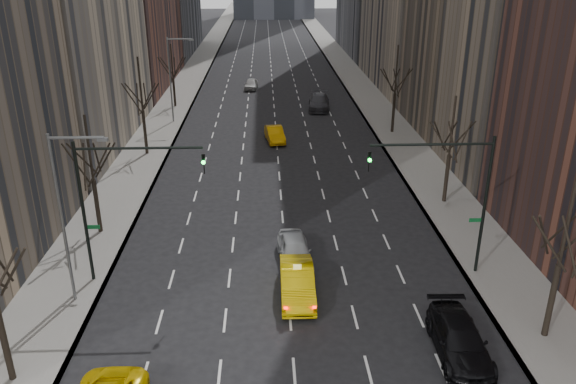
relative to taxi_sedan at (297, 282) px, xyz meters
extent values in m
cube|color=slate|center=(-12.72, 59.95, -0.75)|extent=(4.50, 320.00, 0.15)
cube|color=slate|center=(11.78, 59.95, -0.75)|extent=(4.50, 320.00, 0.15)
cylinder|color=black|center=(-12.47, -6.05, 1.21)|extent=(0.28, 0.28, 3.78)
cylinder|color=black|center=(-12.32, -5.20, 4.33)|extent=(0.42, 1.80, 2.52)
cylinder|color=black|center=(-11.66, -5.75, 4.33)|extent=(1.74, 0.72, 2.52)
cylinder|color=black|center=(-11.81, -6.60, 4.33)|extent=(1.46, 1.25, 2.52)
cylinder|color=black|center=(-12.47, 7.95, 1.11)|extent=(0.28, 0.28, 3.57)
cylinder|color=black|center=(-12.47, 7.95, 5.02)|extent=(0.16, 0.16, 4.25)
cylinder|color=black|center=(-12.32, 8.80, 4.12)|extent=(0.42, 1.80, 2.52)
cylinder|color=black|center=(-11.66, 8.25, 4.12)|extent=(1.74, 0.72, 2.52)
cylinder|color=black|center=(-11.81, 7.40, 4.12)|extent=(1.46, 1.25, 2.52)
cylinder|color=black|center=(-12.62, 7.11, 4.12)|extent=(0.42, 1.80, 2.52)
cylinder|color=black|center=(-13.28, 7.66, 4.12)|extent=(1.74, 0.72, 2.52)
cylinder|color=black|center=(-13.13, 8.51, 4.12)|extent=(1.46, 1.25, 2.52)
cylinder|color=black|center=(-12.47, 23.95, 1.32)|extent=(0.28, 0.28, 3.99)
cylinder|color=black|center=(-12.47, 23.95, 5.69)|extent=(0.16, 0.16, 4.75)
cylinder|color=black|center=(-12.32, 24.80, 4.54)|extent=(0.42, 1.80, 2.52)
cylinder|color=black|center=(-11.66, 24.25, 4.54)|extent=(1.74, 0.72, 2.52)
cylinder|color=black|center=(-11.81, 23.40, 4.54)|extent=(1.46, 1.25, 2.52)
cylinder|color=black|center=(-12.62, 23.11, 4.54)|extent=(0.42, 1.80, 2.52)
cylinder|color=black|center=(-13.28, 23.66, 4.54)|extent=(1.74, 0.72, 2.52)
cylinder|color=black|center=(-13.13, 24.51, 4.54)|extent=(1.46, 1.25, 2.52)
cylinder|color=black|center=(-12.47, 41.95, 1.00)|extent=(0.28, 0.28, 3.36)
cylinder|color=black|center=(-12.47, 41.95, 4.68)|extent=(0.16, 0.16, 4.00)
cylinder|color=black|center=(-12.32, 42.80, 3.91)|extent=(0.42, 1.80, 2.52)
cylinder|color=black|center=(-11.66, 42.25, 3.91)|extent=(1.74, 0.72, 2.52)
cylinder|color=black|center=(-11.81, 41.40, 3.91)|extent=(1.46, 1.25, 2.52)
cylinder|color=black|center=(-12.62, 41.11, 3.91)|extent=(0.42, 1.80, 2.52)
cylinder|color=black|center=(-13.28, 41.66, 3.91)|extent=(1.74, 0.72, 2.52)
cylinder|color=black|center=(-13.13, 42.51, 3.91)|extent=(1.46, 1.25, 2.52)
cylinder|color=black|center=(11.53, -4.05, 1.21)|extent=(0.28, 0.28, 3.78)
cylinder|color=black|center=(11.53, -4.05, 5.35)|extent=(0.16, 0.16, 4.50)
cylinder|color=black|center=(11.68, -3.20, 4.33)|extent=(0.42, 1.80, 2.52)
cylinder|color=black|center=(11.38, -4.89, 4.33)|extent=(0.42, 1.80, 2.52)
cylinder|color=black|center=(10.72, -4.34, 4.33)|extent=(1.74, 0.72, 2.52)
cylinder|color=black|center=(10.87, -3.49, 4.33)|extent=(1.46, 1.25, 2.52)
cylinder|color=black|center=(11.53, 11.95, 1.11)|extent=(0.28, 0.28, 3.57)
cylinder|color=black|center=(11.53, 11.95, 5.02)|extent=(0.16, 0.16, 4.25)
cylinder|color=black|center=(11.68, 12.80, 4.12)|extent=(0.42, 1.80, 2.52)
cylinder|color=black|center=(12.34, 12.25, 4.12)|extent=(1.74, 0.72, 2.52)
cylinder|color=black|center=(12.19, 11.40, 4.12)|extent=(1.46, 1.25, 2.52)
cylinder|color=black|center=(11.38, 11.11, 4.12)|extent=(0.42, 1.80, 2.52)
cylinder|color=black|center=(10.72, 11.66, 4.12)|extent=(1.74, 0.72, 2.52)
cylinder|color=black|center=(10.87, 12.51, 4.12)|extent=(1.46, 1.25, 2.52)
cylinder|color=black|center=(11.53, 29.95, 1.32)|extent=(0.28, 0.28, 3.99)
cylinder|color=black|center=(11.53, 29.95, 5.69)|extent=(0.16, 0.16, 4.75)
cylinder|color=black|center=(11.68, 30.80, 4.54)|extent=(0.42, 1.80, 2.52)
cylinder|color=black|center=(12.34, 30.25, 4.54)|extent=(1.74, 0.72, 2.52)
cylinder|color=black|center=(12.19, 29.40, 4.54)|extent=(1.46, 1.25, 2.52)
cylinder|color=black|center=(11.38, 29.11, 4.54)|extent=(0.42, 1.80, 2.52)
cylinder|color=black|center=(10.72, 29.66, 4.54)|extent=(1.74, 0.72, 2.52)
cylinder|color=black|center=(10.87, 30.51, 4.54)|extent=(1.46, 1.25, 2.52)
cylinder|color=black|center=(-11.27, 1.95, 3.32)|extent=(0.18, 0.18, 8.00)
cylinder|color=black|center=(-8.02, 1.95, 6.92)|extent=(6.50, 0.14, 0.14)
imported|color=black|center=(-4.77, 1.95, 6.02)|extent=(0.18, 0.22, 1.10)
sphere|color=#0CFF33|center=(-4.77, 1.77, 6.17)|extent=(0.20, 0.20, 0.20)
cube|color=#0C5926|center=(-10.87, 1.95, 2.52)|extent=(0.70, 0.04, 0.22)
cylinder|color=black|center=(10.33, 1.95, 3.32)|extent=(0.18, 0.18, 8.00)
cylinder|color=black|center=(7.08, 1.95, 6.92)|extent=(6.50, 0.14, 0.14)
imported|color=black|center=(3.83, 1.95, 6.02)|extent=(0.18, 0.22, 1.10)
sphere|color=#0CFF33|center=(3.83, 1.77, 6.17)|extent=(0.20, 0.20, 0.20)
cube|color=#0C5926|center=(9.93, 1.95, 2.52)|extent=(0.70, 0.04, 0.22)
cylinder|color=slate|center=(-11.67, -0.05, 3.82)|extent=(0.16, 0.16, 9.00)
cylinder|color=slate|center=(-10.37, -0.05, 8.12)|extent=(2.60, 0.14, 0.14)
cube|color=slate|center=(-9.17, -0.05, 8.02)|extent=(0.50, 0.22, 0.15)
cylinder|color=slate|center=(-11.67, 34.95, 3.82)|extent=(0.16, 0.16, 9.00)
cylinder|color=slate|center=(-10.37, 34.95, 8.12)|extent=(2.60, 0.14, 0.14)
cube|color=slate|center=(-9.17, 34.95, 8.02)|extent=(0.50, 0.22, 0.15)
imported|color=#E1BA04|center=(0.00, 0.00, 0.00)|extent=(1.77, 5.03, 1.65)
imported|color=#A1A4A8|center=(0.06, 3.69, -0.05)|extent=(2.18, 4.68, 1.55)
imported|color=black|center=(7.03, -5.07, -0.05)|extent=(2.36, 5.41, 1.55)
imported|color=#DA9304|center=(-0.65, 27.60, -0.09)|extent=(2.14, 4.62, 1.47)
imported|color=#323137|center=(4.89, 40.27, 0.04)|extent=(2.99, 6.18, 1.73)
imported|color=#BBBBBB|center=(-3.43, 51.84, -0.12)|extent=(1.99, 4.28, 1.42)
camera|label=1|loc=(-1.55, -25.51, 15.80)|focal=35.00mm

